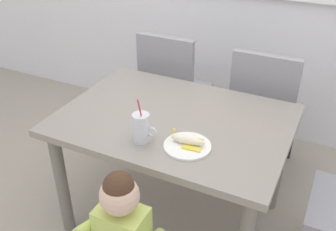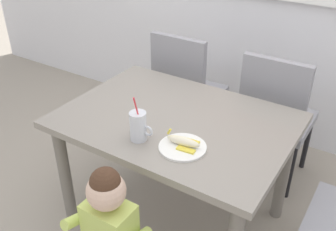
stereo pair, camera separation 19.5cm
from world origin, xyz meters
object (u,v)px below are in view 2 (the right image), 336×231
at_px(dining_chair_left, 185,87).
at_px(peeled_banana, 184,142).
at_px(snack_plate, 183,147).
at_px(dining_chair_right, 275,114).
at_px(toddler_standing, 110,225).
at_px(milk_cup, 139,128).
at_px(dining_table, 176,134).

distance_m(dining_chair_left, peeled_banana, 1.07).
relative_size(dining_chair_left, snack_plate, 4.17).
bearing_deg(snack_plate, dining_chair_right, 79.07).
xyz_separation_m(dining_chair_right, peeled_banana, (-0.17, -0.89, 0.23)).
height_order(dining_chair_left, dining_chair_right, same).
height_order(dining_chair_left, peeled_banana, dining_chair_left).
relative_size(toddler_standing, peeled_banana, 4.83).
height_order(milk_cup, snack_plate, milk_cup).
relative_size(snack_plate, peeled_banana, 1.32).
distance_m(dining_chair_right, milk_cup, 1.06).
relative_size(dining_chair_left, peeled_banana, 5.53).
bearing_deg(peeled_banana, milk_cup, -164.55).
distance_m(dining_table, toddler_standing, 0.65).
height_order(dining_table, milk_cup, milk_cup).
bearing_deg(dining_chair_left, dining_chair_right, 178.25).
bearing_deg(milk_cup, snack_plate, 12.63).
bearing_deg(dining_chair_right, milk_cup, 67.41).
xyz_separation_m(dining_chair_right, milk_cup, (-0.40, -0.95, 0.27)).
height_order(dining_table, snack_plate, snack_plate).
bearing_deg(peeled_banana, dining_table, 129.35).
distance_m(dining_chair_right, toddler_standing, 1.35).
xyz_separation_m(dining_table, dining_chair_left, (-0.34, 0.70, -0.09)).
height_order(dining_table, peeled_banana, peeled_banana).
bearing_deg(milk_cup, peeled_banana, 15.45).
bearing_deg(milk_cup, dining_table, 80.41).
bearing_deg(dining_table, milk_cup, -99.59).
bearing_deg(toddler_standing, peeled_banana, 73.92).
relative_size(milk_cup, peeled_banana, 1.44).
bearing_deg(dining_chair_right, toddler_standing, 77.25).
bearing_deg(milk_cup, toddler_standing, -75.00).
height_order(dining_chair_right, peeled_banana, dining_chair_right).
height_order(toddler_standing, snack_plate, toddler_standing).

